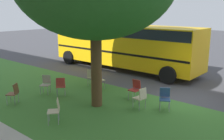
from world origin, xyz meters
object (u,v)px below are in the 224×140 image
object	(u,v)px
chair_7	(92,76)
chair_2	(135,88)
chair_1	(14,92)
chair_0	(165,97)
chair_6	(99,79)
chair_5	(55,109)
chair_3	(46,83)
chair_8	(141,97)
chair_4	(61,85)
school_bus	(123,43)

from	to	relation	value
chair_7	chair_2	bearing A→B (deg)	175.31
chair_7	chair_1	bearing A→B (deg)	80.88
chair_0	chair_1	size ratio (longest dim) A/B	1.00
chair_6	chair_7	world-z (taller)	same
chair_5	chair_3	bearing A→B (deg)	-30.42
chair_6	chair_8	world-z (taller)	same
chair_2	chair_6	bearing A→B (deg)	-2.35
chair_4	chair_8	world-z (taller)	same
chair_6	chair_2	bearing A→B (deg)	177.65
chair_0	chair_5	size ratio (longest dim) A/B	1.00
chair_6	chair_0	bearing A→B (deg)	175.37
chair_3	school_bus	xyz separation A→B (m)	(0.41, -6.44, 1.24)
chair_3	chair_7	xyz separation A→B (m)	(-0.76, -2.29, 0.00)
chair_0	school_bus	bearing A→B (deg)	-39.19
chair_7	school_bus	xyz separation A→B (m)	(1.17, -4.15, 1.24)
chair_2	chair_6	size ratio (longest dim) A/B	1.00
chair_2	chair_5	world-z (taller)	same
chair_2	chair_8	bearing A→B (deg)	136.28
chair_7	school_bus	distance (m)	4.49
chair_5	chair_2	bearing A→B (deg)	-100.42
chair_5	chair_8	size ratio (longest dim) A/B	1.00
chair_0	chair_6	size ratio (longest dim) A/B	1.00
chair_3	school_bus	world-z (taller)	school_bus
chair_3	school_bus	bearing A→B (deg)	-86.33
chair_6	chair_5	bearing A→B (deg)	112.20
chair_6	school_bus	size ratio (longest dim) A/B	0.08
chair_2	chair_5	distance (m)	3.85
chair_5	school_bus	xyz separation A→B (m)	(3.38, -8.18, 1.24)
chair_0	chair_6	world-z (taller)	same
chair_7	chair_5	bearing A→B (deg)	118.64
chair_6	chair_8	xyz separation A→B (m)	(-3.11, 0.89, 0.00)
chair_6	chair_7	size ratio (longest dim) A/B	1.00
chair_3	chair_7	world-z (taller)	same
chair_0	school_bus	xyz separation A→B (m)	(5.65, -4.61, 1.24)
chair_2	chair_7	xyz separation A→B (m)	(2.90, -0.24, 0.00)
chair_1	chair_5	world-z (taller)	same
school_bus	chair_7	bearing A→B (deg)	105.81
chair_2	chair_1	bearing A→B (deg)	46.59
chair_1	chair_5	bearing A→B (deg)	178.89
chair_3	chair_2	bearing A→B (deg)	-150.72
chair_3	chair_6	world-z (taller)	same
chair_3	chair_4	xyz separation A→B (m)	(-0.81, -0.23, 0.00)
chair_4	school_bus	distance (m)	6.45
chair_0	chair_3	distance (m)	5.55
chair_0	chair_4	size ratio (longest dim) A/B	1.00
chair_0	chair_5	xyz separation A→B (m)	(2.27, 3.57, 0.00)
chair_2	school_bus	size ratio (longest dim) A/B	0.08
chair_3	chair_5	world-z (taller)	same
chair_2	chair_8	distance (m)	1.15
chair_8	chair_2	bearing A→B (deg)	-43.72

